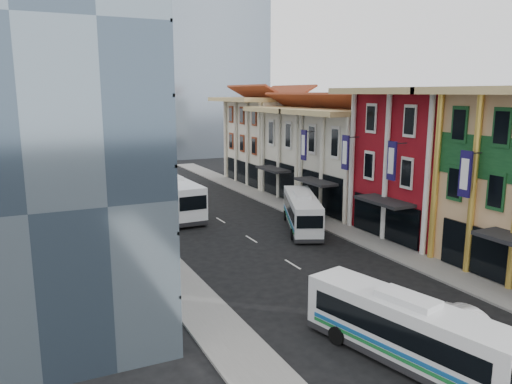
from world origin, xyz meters
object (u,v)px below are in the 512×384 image
office_tower (10,42)px  bus_right (302,211)px  bus_left_near (406,329)px  sedan_right (469,325)px  bus_left_far (171,195)px

office_tower → bus_right: 26.45m
bus_left_near → bus_right: (7.50, 21.74, 0.04)m
office_tower → bus_left_near: size_ratio=2.93×
sedan_right → bus_left_far: bearing=98.0°
sedan_right → bus_left_near: bearing=-177.9°
bus_left_near → bus_right: bus_right is taller
office_tower → sedan_right: 29.77m
bus_left_near → bus_right: size_ratio=0.98×
sedan_right → bus_right: bearing=79.2°
bus_right → sedan_right: bearing=-74.2°
office_tower → bus_right: bearing=10.1°
office_tower → sedan_right: office_tower is taller
bus_left_near → sedan_right: 4.63m
bus_left_near → bus_left_far: size_ratio=0.81×
office_tower → bus_left_far: 23.59m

